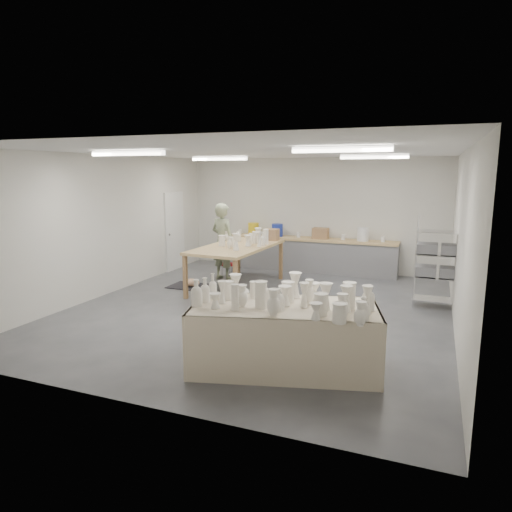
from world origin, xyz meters
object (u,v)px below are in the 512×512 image
at_px(work_table, 242,245).
at_px(potter, 223,242).
at_px(drying_table, 285,334).
at_px(red_stool, 228,265).

bearing_deg(work_table, potter, 146.19).
relative_size(drying_table, red_stool, 5.60).
bearing_deg(red_stool, potter, -90.00).
bearing_deg(potter, red_stool, -72.03).
xyz_separation_m(drying_table, red_stool, (-3.03, 4.68, -0.18)).
relative_size(drying_table, work_table, 1.00).
relative_size(drying_table, potter, 1.43).
bearing_deg(drying_table, work_table, 105.75).
distance_m(potter, red_stool, 0.69).
xyz_separation_m(drying_table, work_table, (-2.30, 3.87, 0.49)).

